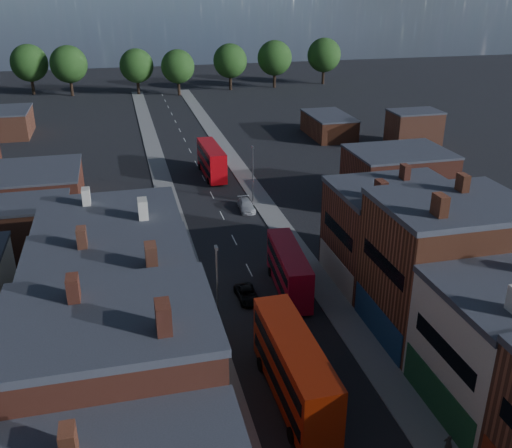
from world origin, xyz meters
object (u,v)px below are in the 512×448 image
bus_2 (212,160)px  car_3 (246,205)px  bus_0 (294,368)px  ped_3 (448,447)px  bus_1 (289,269)px  car_2 (247,294)px

bus_2 → car_3: bus_2 is taller
bus_2 → bus_0: bearing=-94.8°
bus_2 → ped_3: size_ratio=6.66×
bus_0 → bus_1: (4.36, 15.71, -0.44)m
bus_1 → bus_2: 38.06m
bus_2 → car_3: (2.08, -15.63, -1.99)m
car_2 → ped_3: 24.35m
bus_0 → bus_2: 53.83m
bus_0 → bus_1: 16.31m
bus_2 → car_2: bus_2 is taller
bus_2 → ped_3: bus_2 is taller
car_3 → ped_3: (3.14, -45.98, 0.30)m
bus_2 → car_3: bearing=-84.0°
car_3 → ped_3: bearing=-83.8°
ped_3 → car_3: bearing=5.7°
bus_1 → ped_3: bearing=-76.4°
bus_1 → ped_3: size_ratio=6.27×
car_3 → bus_0: bearing=-95.3°
bus_0 → ped_3: 11.53m
bus_0 → ped_3: (8.21, -7.86, -1.95)m
bus_1 → car_3: (0.72, 22.41, -1.81)m
bus_0 → bus_1: size_ratio=1.16×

